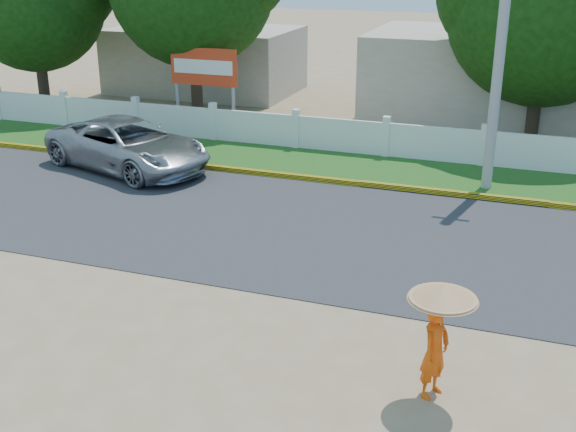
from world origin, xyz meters
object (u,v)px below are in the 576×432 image
at_px(vehicle, 128,145).
at_px(monk_with_parasol, 439,324).
at_px(utility_pole, 500,56).
at_px(billboard, 204,71).

height_order(vehicle, monk_with_parasol, monk_with_parasol).
height_order(utility_pole, vehicle, utility_pole).
xyz_separation_m(utility_pole, vehicle, (-10.28, -1.75, -2.90)).
distance_m(vehicle, billboard, 5.18).
distance_m(utility_pole, monk_with_parasol, 10.55).
xyz_separation_m(utility_pole, monk_with_parasol, (0.16, -10.27, -2.42)).
bearing_deg(vehicle, monk_with_parasol, -111.11).
relative_size(monk_with_parasol, billboard, 0.63).
bearing_deg(billboard, vehicle, -91.60).
relative_size(vehicle, billboard, 1.82).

